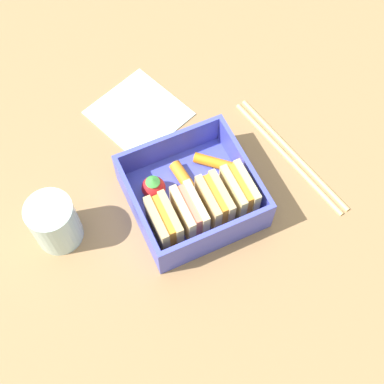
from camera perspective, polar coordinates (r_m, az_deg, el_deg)
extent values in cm
cube|color=#967048|center=(69.94, 0.00, -1.42)|extent=(120.00, 120.00, 2.00)
cube|color=#464FC6|center=(68.52, 0.00, -0.82)|extent=(15.15, 14.68, 1.20)
cube|color=#464FC6|center=(63.32, 2.69, -4.81)|extent=(15.15, 0.60, 4.43)
cube|color=#464FC6|center=(69.33, -2.45, 4.95)|extent=(15.15, 0.60, 4.43)
cube|color=#464FC6|center=(67.84, 5.59, 2.57)|extent=(0.60, 13.48, 4.43)
cube|color=#464FC6|center=(64.97, -5.84, -2.09)|extent=(0.60, 13.48, 4.43)
cube|color=#D8C17D|center=(65.94, 5.72, 0.33)|extent=(0.89, 5.79, 5.20)
cube|color=orange|center=(65.69, 5.03, 0.05)|extent=(0.89, 5.33, 4.78)
cube|color=#D8C17D|center=(65.45, 4.34, -0.24)|extent=(0.89, 5.79, 5.20)
cube|color=tan|center=(65.06, 3.12, -0.75)|extent=(0.89, 5.79, 5.20)
cube|color=orange|center=(64.85, 2.41, -1.05)|extent=(0.89, 5.33, 4.78)
cube|color=tan|center=(64.65, 1.70, -1.35)|extent=(0.89, 5.79, 5.20)
cube|color=beige|center=(64.33, 0.46, -1.87)|extent=(0.89, 5.79, 5.20)
cube|color=#D87259|center=(64.17, -0.26, -2.17)|extent=(0.89, 5.33, 4.78)
cube|color=beige|center=(64.02, -0.99, -2.47)|extent=(0.89, 5.79, 5.20)
cube|color=tan|center=(63.78, -2.26, -3.00)|extent=(0.89, 5.79, 5.20)
cube|color=orange|center=(63.66, -3.00, -3.30)|extent=(0.89, 5.33, 4.78)
cube|color=tan|center=(63.55, -3.74, -3.61)|extent=(0.89, 5.79, 5.20)
cylinder|color=orange|center=(69.79, 2.31, 3.19)|extent=(4.77, 4.52, 1.38)
cylinder|color=orange|center=(68.59, -1.05, 1.70)|extent=(1.95, 4.21, 1.56)
sphere|color=red|center=(67.08, -4.13, 0.45)|extent=(3.06, 3.06, 3.06)
cone|color=green|center=(65.48, -4.23, 1.21)|extent=(1.83, 1.83, 0.60)
cylinder|color=tan|center=(73.69, 10.76, 4.23)|extent=(4.85, 21.12, 0.70)
cylinder|color=tan|center=(73.20, 10.14, 3.82)|extent=(4.85, 21.12, 0.70)
cylinder|color=silver|center=(65.94, -14.46, -3.17)|extent=(5.74, 5.74, 7.12)
cube|color=silver|center=(76.62, -5.72, 8.40)|extent=(14.58, 14.90, 0.40)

